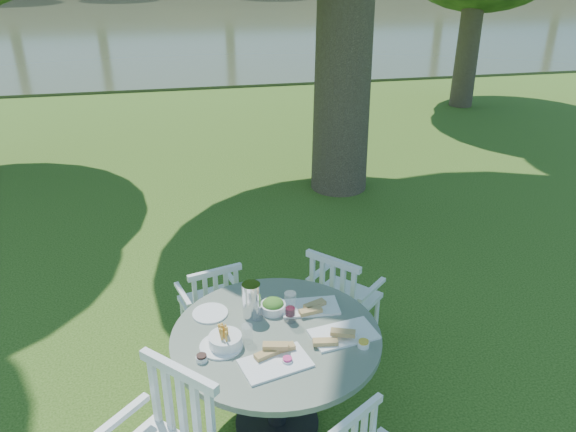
% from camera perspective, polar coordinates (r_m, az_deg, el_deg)
% --- Properties ---
extents(ground, '(140.00, 140.00, 0.00)m').
position_cam_1_polar(ground, '(5.05, 0.46, -9.71)').
color(ground, '#1E3D0C').
rests_on(ground, ground).
extents(table, '(1.30, 1.30, 0.76)m').
position_cam_1_polar(table, '(3.64, -1.19, -13.86)').
color(table, black).
rests_on(table, ground).
extents(chair_ne, '(0.62, 0.62, 0.90)m').
position_cam_1_polar(chair_ne, '(4.33, 5.21, -8.06)').
color(chair_ne, white).
rests_on(chair_ne, ground).
extents(chair_nw, '(0.50, 0.48, 0.81)m').
position_cam_1_polar(chair_nw, '(4.36, -7.65, -8.66)').
color(chair_nw, white).
rests_on(chair_nw, ground).
extents(tableware, '(1.12, 0.85, 0.24)m').
position_cam_1_polar(tableware, '(3.55, -2.31, -10.79)').
color(tableware, white).
rests_on(tableware, table).
extents(river, '(100.00, 28.00, 0.12)m').
position_cam_1_polar(river, '(27.21, -10.28, 18.91)').
color(river, '#323922').
rests_on(river, ground).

